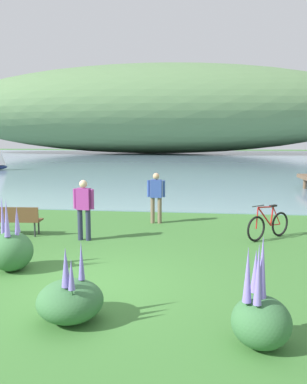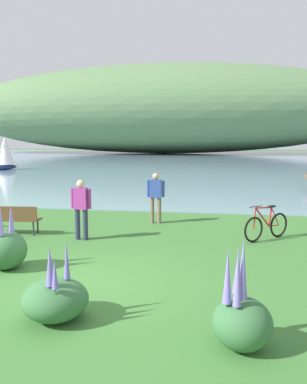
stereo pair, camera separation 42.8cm
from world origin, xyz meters
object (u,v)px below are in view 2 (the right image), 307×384
object	(u,v)px
sailboat_toward_hillside	(5,153)
person_at_shoreline	(156,195)
bicycle_beside_path	(266,226)
park_bench_near_camera	(9,217)
person_on_the_grass	(81,206)

from	to	relation	value
sailboat_toward_hillside	person_at_shoreline	bearing A→B (deg)	-50.34
bicycle_beside_path	park_bench_near_camera	bearing A→B (deg)	-175.92
bicycle_beside_path	person_on_the_grass	world-z (taller)	person_on_the_grass
person_on_the_grass	sailboat_toward_hillside	xyz separation A→B (m)	(-15.08, 22.79, 0.59)
park_bench_near_camera	bicycle_beside_path	world-z (taller)	bicycle_beside_path
park_bench_near_camera	sailboat_toward_hillside	distance (m)	25.92
sailboat_toward_hillside	park_bench_near_camera	bearing A→B (deg)	-60.51
person_at_shoreline	person_on_the_grass	distance (m)	3.05
person_on_the_grass	sailboat_toward_hillside	bearing A→B (deg)	123.48
park_bench_near_camera	person_at_shoreline	xyz separation A→B (m)	(4.08, 2.24, 0.46)
park_bench_near_camera	person_at_shoreline	distance (m)	4.68
bicycle_beside_path	sailboat_toward_hillside	distance (m)	29.93
park_bench_near_camera	person_on_the_grass	world-z (taller)	person_on_the_grass
bicycle_beside_path	person_on_the_grass	distance (m)	5.26
park_bench_near_camera	person_at_shoreline	size ratio (longest dim) A/B	1.07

